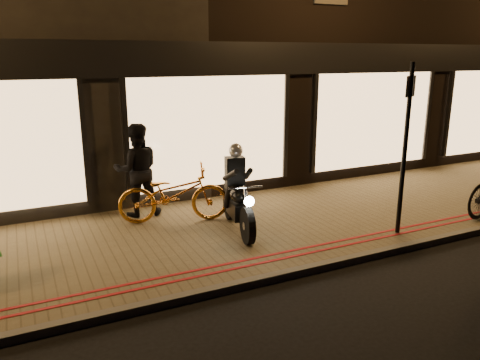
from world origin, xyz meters
name	(u,v)px	position (x,y,z in m)	size (l,w,h in m)	color
ground	(311,274)	(0.00, 0.00, 0.00)	(90.00, 90.00, 0.00)	black
sidewalk	(252,228)	(0.00, 2.00, 0.06)	(50.00, 4.00, 0.12)	brown
kerb_stone	(310,269)	(0.00, 0.05, 0.06)	(50.00, 0.14, 0.12)	#59544C
red_kerb_lines	(292,253)	(0.00, 0.55, 0.12)	(50.00, 0.26, 0.01)	#9A0E0F
building_row	(145,19)	(0.00, 8.99, 4.25)	(48.00, 10.11, 8.50)	black
motorcycle	(237,197)	(-0.33, 1.92, 0.73)	(0.69, 1.93, 1.59)	black
sign_post	(406,141)	(2.23, 0.54, 1.80)	(0.33, 0.17, 3.00)	black
bicycle_gold	(174,194)	(-1.24, 2.84, 0.67)	(0.73, 2.09, 1.10)	orange
person_dark	(137,170)	(-1.75, 3.53, 1.04)	(0.89, 0.70, 1.84)	black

